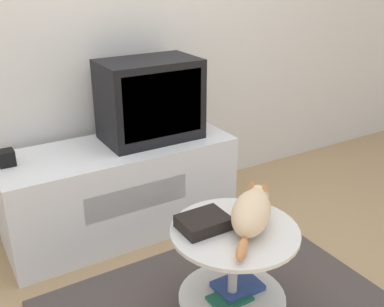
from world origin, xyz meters
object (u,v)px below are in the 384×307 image
speaker (6,158)px  tv (150,100)px  cat (252,211)px  dvd_box (203,222)px

speaker → tv: bearing=-1.9°
tv → cat: tv is taller
dvd_box → cat: (0.19, -0.09, 0.04)m
tv → cat: size_ratio=1.38×
dvd_box → cat: size_ratio=0.50×
tv → dvd_box: 1.02m
speaker → dvd_box: bearing=-57.8°
tv → dvd_box: size_ratio=2.76×
dvd_box → cat: cat is taller
dvd_box → cat: bearing=-25.1°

